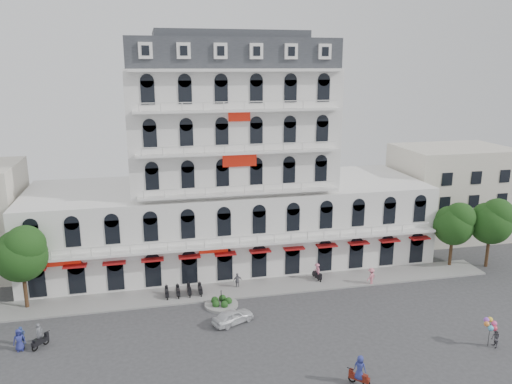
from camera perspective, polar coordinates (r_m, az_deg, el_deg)
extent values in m
plane|color=#38383A|center=(44.32, 1.23, -15.95)|extent=(120.00, 120.00, 0.00)
cube|color=gray|center=(52.07, -1.16, -11.00)|extent=(53.00, 4.00, 0.16)
cube|color=silver|center=(58.70, -2.93, -3.40)|extent=(45.00, 14.00, 9.00)
cube|color=silver|center=(56.35, -3.07, 7.32)|extent=(22.00, 12.00, 13.00)
cube|color=#2D3035|center=(55.95, -3.18, 15.47)|extent=(21.56, 11.76, 3.00)
cube|color=#2D3035|center=(56.02, -3.21, 17.42)|extent=(15.84, 8.64, 0.80)
cube|color=#A51415|center=(52.07, -1.51, -6.90)|extent=(40.50, 1.00, 0.15)
cube|color=red|center=(50.77, -1.88, 3.70)|extent=(3.50, 0.10, 1.40)
cube|color=beige|center=(71.22, 21.29, 0.05)|extent=(14.00, 10.00, 12.00)
cylinder|color=gray|center=(48.94, -3.98, -12.73)|extent=(3.20, 3.20, 0.24)
cylinder|color=black|center=(48.59, -4.00, -11.91)|extent=(0.08, 0.08, 1.40)
sphere|color=#1D4517|center=(48.88, -3.16, -12.31)|extent=(0.70, 0.70, 0.70)
sphere|color=#1D4517|center=(49.41, -3.85, -12.02)|extent=(0.70, 0.70, 0.70)
sphere|color=#1D4517|center=(49.09, -4.73, -12.22)|extent=(0.70, 0.70, 0.70)
sphere|color=#1D4517|center=(48.37, -4.60, -12.64)|extent=(0.70, 0.70, 0.70)
sphere|color=#1D4517|center=(48.22, -3.63, -12.71)|extent=(0.70, 0.70, 0.70)
cylinder|color=#382314|center=(52.30, -24.86, -10.14)|extent=(0.36, 0.36, 3.74)
sphere|color=#173812|center=(51.07, -25.26, -6.65)|extent=(4.76, 4.76, 4.76)
sphere|color=#173812|center=(50.32, -24.91, -5.57)|extent=(3.74, 3.74, 3.74)
sphere|color=#173812|center=(51.21, -25.71, -5.83)|extent=(3.40, 3.40, 3.40)
cylinder|color=#382314|center=(61.26, 21.36, -6.39)|extent=(0.36, 0.36, 3.43)
sphere|color=#173812|center=(60.28, 21.63, -3.61)|extent=(4.37, 4.37, 4.37)
sphere|color=#173812|center=(60.04, 22.27, -2.73)|extent=(3.43, 3.43, 3.43)
sphere|color=#173812|center=(60.12, 21.20, -3.00)|extent=(3.12, 3.12, 3.12)
cylinder|color=#382314|center=(62.74, 24.93, -6.17)|extent=(0.36, 0.36, 3.65)
sphere|color=#173812|center=(61.74, 25.25, -3.27)|extent=(4.65, 4.65, 4.65)
sphere|color=#173812|center=(61.53, 25.89, -2.35)|extent=(3.65, 3.65, 3.65)
sphere|color=#173812|center=(61.54, 24.85, -2.64)|extent=(3.32, 3.32, 3.32)
imported|color=silver|center=(45.74, -2.65, -14.00)|extent=(4.13, 2.98, 1.31)
cube|color=black|center=(45.76, -23.43, -15.41)|extent=(1.24, 1.37, 0.35)
torus|color=black|center=(46.18, -22.85, -15.45)|extent=(0.48, 0.54, 0.60)
torus|color=black|center=(45.60, -23.95, -15.96)|extent=(0.48, 0.54, 0.60)
imported|color=#5C5E64|center=(45.41, -23.53, -14.58)|extent=(0.71, 0.73, 1.69)
cube|color=maroon|center=(38.89, 11.72, -20.08)|extent=(1.30, 1.32, 0.35)
torus|color=black|center=(39.20, 10.91, -20.21)|extent=(0.50, 0.51, 0.60)
torus|color=black|center=(38.90, 12.50, -20.61)|extent=(0.50, 0.51, 0.60)
imported|color=navy|center=(38.44, 11.79, -19.06)|extent=(1.06, 1.06, 1.86)
cube|color=black|center=(54.25, 6.98, -9.49)|extent=(0.63, 1.54, 0.35)
torus|color=black|center=(53.93, 7.27, -9.96)|extent=(0.23, 0.61, 0.60)
torus|color=black|center=(54.79, 6.68, -9.54)|extent=(0.23, 0.61, 0.60)
imported|color=pink|center=(53.99, 7.00, -8.85)|extent=(0.73, 1.06, 1.50)
imported|color=navy|center=(45.83, -25.45, -15.03)|extent=(1.03, 0.79, 1.88)
imported|color=slate|center=(52.07, -2.13, -10.10)|extent=(1.01, 0.52, 1.65)
imported|color=pink|center=(54.06, 13.03, -9.40)|extent=(1.40, 1.21, 1.88)
imported|color=navy|center=(46.63, -25.20, -14.65)|extent=(0.67, 0.71, 1.63)
imported|color=slate|center=(46.44, 25.69, -14.86)|extent=(0.71, 0.85, 1.58)
cylinder|color=black|center=(46.32, 25.08, -14.58)|extent=(0.04, 0.04, 2.00)
sphere|color=#E54C99|center=(46.07, 25.57, -13.40)|extent=(0.44, 0.44, 0.44)
sphere|color=yellow|center=(46.08, 25.19, -13.05)|extent=(0.44, 0.44, 0.44)
sphere|color=#994CD8|center=(45.87, 24.84, -13.11)|extent=(0.44, 0.44, 0.44)
sphere|color=orange|center=(45.65, 24.87, -13.53)|extent=(0.44, 0.44, 0.44)
sphere|color=#4CB2E5|center=(45.64, 25.25, -13.89)|extent=(0.44, 0.44, 0.44)
sphere|color=#D8334C|center=(45.87, 25.60, -13.86)|extent=(0.44, 0.44, 0.44)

